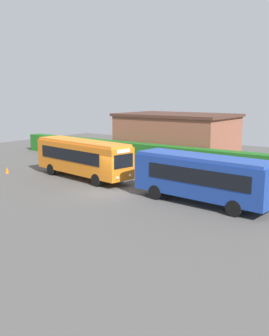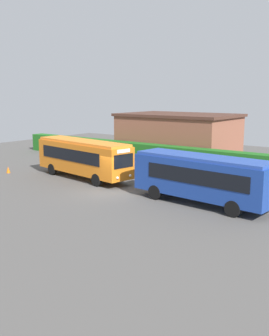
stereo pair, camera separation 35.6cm
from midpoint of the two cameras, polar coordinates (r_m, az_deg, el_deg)
name	(u,v)px [view 1 (the left image)]	position (r m, az deg, el deg)	size (l,w,h in m)	color
ground_plane	(107,192)	(29.37, -4.38, -3.43)	(64.00, 64.00, 0.00)	#514F4C
bus_orange	(82,157)	(33.86, -7.77, 1.61)	(10.39, 3.86, 3.25)	orange
bus_blue	(202,176)	(26.12, 9.30, -1.18)	(9.74, 3.37, 3.18)	navy
person_left	(131,168)	(33.96, -0.74, 0.06)	(0.40, 0.46, 1.69)	black
person_center	(178,180)	(29.49, 5.90, -1.68)	(0.36, 0.54, 1.66)	olive
hedge_row	(185,158)	(38.64, 7.01, 1.46)	(44.00, 1.45, 2.04)	#1E601C
depot_building	(177,136)	(44.50, 5.84, 4.59)	(12.45, 8.24, 4.96)	brown
traffic_cone	(7,170)	(37.91, -18.09, -0.27)	(0.36, 0.36, 0.60)	orange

